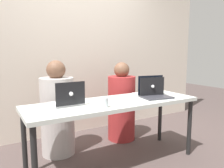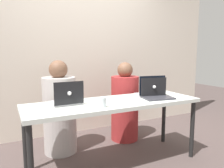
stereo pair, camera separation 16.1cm
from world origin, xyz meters
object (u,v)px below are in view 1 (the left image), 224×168
(laptop_back_right, at_px, (149,91))
(water_glass_left, at_px, (105,103))
(laptop_front_right, at_px, (154,93))
(laptop_back_left, at_px, (68,100))
(person_on_right, at_px, (121,105))
(person_on_left, at_px, (58,113))

(laptop_back_right, xyz_separation_m, water_glass_left, (-0.75, -0.25, -0.01))
(laptop_front_right, bearing_deg, laptop_back_left, -177.87)
(person_on_right, bearing_deg, laptop_front_right, 96.18)
(laptop_front_right, bearing_deg, laptop_back_right, 93.05)
(water_glass_left, bearing_deg, laptop_front_right, 11.39)
(laptop_back_right, bearing_deg, person_on_right, -70.86)
(person_on_left, xyz_separation_m, person_on_right, (0.92, 0.00, -0.02))
(laptop_back_left, distance_m, water_glass_left, 0.39)
(laptop_front_right, height_order, laptop_back_right, laptop_front_right)
(laptop_back_right, distance_m, water_glass_left, 0.79)
(person_on_left, distance_m, person_on_right, 0.92)
(laptop_back_left, bearing_deg, water_glass_left, 134.14)
(laptop_back_left, bearing_deg, laptop_back_right, 177.67)
(person_on_right, relative_size, laptop_front_right, 2.98)
(person_on_left, distance_m, laptop_back_left, 0.56)
(person_on_right, height_order, water_glass_left, person_on_right)
(person_on_left, distance_m, laptop_back_right, 1.14)
(laptop_front_right, relative_size, water_glass_left, 3.85)
(person_on_right, distance_m, laptop_back_left, 1.11)
(person_on_right, height_order, laptop_back_right, person_on_right)
(person_on_right, relative_size, water_glass_left, 11.46)
(person_on_left, distance_m, water_glass_left, 0.84)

